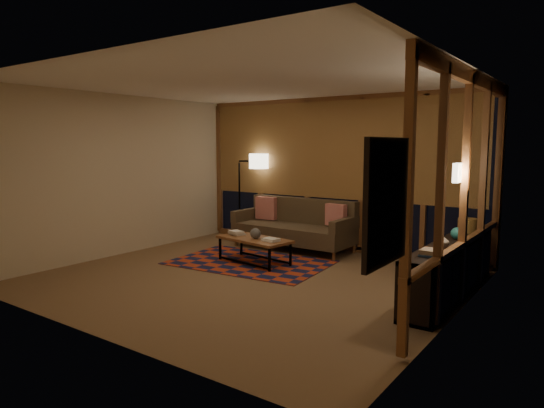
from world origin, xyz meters
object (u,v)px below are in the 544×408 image
Objects in this scene: coffee_table at (254,251)px; bookshelf at (450,269)px; sofa at (293,225)px; floor_lamp at (239,197)px.

bookshelf reaches higher than coffee_table.
coffee_table is 2.99m from bookshelf.
sofa is 1.24m from coffee_table.
floor_lamp is at bearing 174.36° from sofa.
sofa is 0.81× the size of bookshelf.
coffee_table is 0.45× the size of bookshelf.
sofa reaches higher than coffee_table.
bookshelf is (4.39, -1.26, -0.52)m from floor_lamp.
sofa is 3.24m from bookshelf.
sofa is 1.27× the size of floor_lamp.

